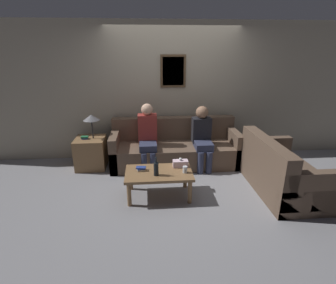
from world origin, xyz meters
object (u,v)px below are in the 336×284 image
(wine_bottle, at_px, (156,168))
(person_right, at_px, (202,135))
(couch_side, at_px, (281,173))
(person_left, at_px, (148,135))
(coffee_table, at_px, (159,175))
(drinking_glass, at_px, (185,169))
(couch_main, at_px, (175,149))

(wine_bottle, distance_m, person_right, 1.42)
(couch_side, bearing_deg, person_left, 63.00)
(couch_side, bearing_deg, person_right, 46.20)
(coffee_table, distance_m, person_left, 1.08)
(wine_bottle, bearing_deg, person_right, 51.03)
(coffee_table, relative_size, person_right, 0.87)
(coffee_table, bearing_deg, person_right, 49.53)
(coffee_table, bearing_deg, person_left, 97.93)
(person_right, bearing_deg, coffee_table, -130.47)
(couch_side, xyz_separation_m, drinking_glass, (-1.50, -0.06, 0.15))
(couch_main, distance_m, person_right, 0.61)
(coffee_table, bearing_deg, couch_side, 0.10)
(couch_main, xyz_separation_m, couch_side, (1.51, -1.18, 0.00))
(couch_side, height_order, coffee_table, couch_side)
(couch_main, bearing_deg, coffee_table, -107.25)
(couch_main, height_order, person_right, person_right)
(coffee_table, distance_m, wine_bottle, 0.20)
(couch_main, bearing_deg, drinking_glass, -89.49)
(couch_side, relative_size, person_right, 1.32)
(couch_main, bearing_deg, person_right, -21.67)
(person_left, bearing_deg, wine_bottle, -84.87)
(coffee_table, xyz_separation_m, drinking_glass, (0.38, -0.06, 0.11))
(person_left, distance_m, person_right, 0.99)
(couch_main, height_order, wine_bottle, couch_main)
(person_right, bearing_deg, person_left, 177.63)
(couch_main, distance_m, couch_side, 1.92)
(coffee_table, height_order, person_right, person_right)
(coffee_table, relative_size, drinking_glass, 9.91)
(couch_main, height_order, coffee_table, couch_main)
(drinking_glass, relative_size, person_left, 0.08)
(couch_side, height_order, wine_bottle, couch_side)
(person_left, bearing_deg, coffee_table, -82.07)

